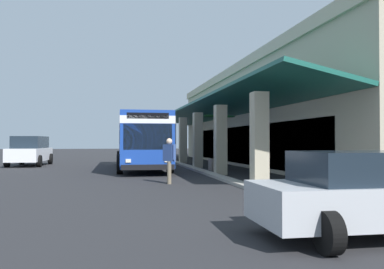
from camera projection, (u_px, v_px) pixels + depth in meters
The scene contains 8 objects.
ground at pixel (238, 163), 30.61m from camera, with size 120.00×120.00×0.00m, color #262628.
curb_strip at pixel (182, 164), 27.41m from camera, with size 38.31×0.50×0.12m, color #9E998E.
plaza_building at pixel (312, 117), 29.33m from camera, with size 32.23×15.85×6.80m.
transit_bus at pixel (141, 138), 24.05m from camera, with size 11.25×2.95×3.34m.
parked_suv_white at pixel (30, 150), 27.08m from camera, with size 4.91×2.41×1.97m.
parked_sedan_silver at pixel (379, 193), 6.96m from camera, with size 2.50×4.43×1.47m.
pedestrian at pixel (169, 158), 15.63m from camera, with size 0.64×0.48×1.76m.
potted_palm at pixel (217, 155), 22.79m from camera, with size 1.87×1.79×3.16m.
Camera 1 is at (29.37, -1.40, 1.65)m, focal length 37.76 mm.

